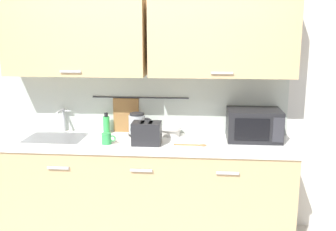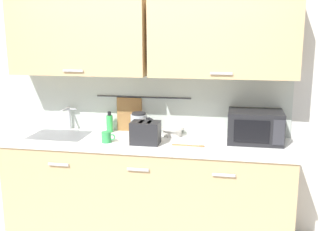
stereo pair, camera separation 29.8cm
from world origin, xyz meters
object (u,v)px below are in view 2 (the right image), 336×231
Objects in this scene: electric_kettle at (139,124)px; dish_soap_bottle at (110,123)px; toaster at (145,133)px; microwave at (255,127)px; wooden_spoon at (192,146)px; mixing_bowl at (172,131)px; mug_near_sink at (107,137)px.

dish_soap_bottle is at bearing 172.26° from electric_kettle.
microwave is at bearing 13.39° from toaster.
toaster reaches higher than wooden_spoon.
electric_kettle is 1.06× the size of mixing_bowl.
microwave is 2.15× the size of mixing_bowl.
dish_soap_bottle is (-1.33, 0.10, -0.05)m from microwave.
dish_soap_bottle is at bearing 158.49° from wooden_spoon.
electric_kettle is 0.30m from dish_soap_bottle.
mixing_bowl is 0.38m from wooden_spoon.
electric_kettle is 0.60m from wooden_spoon.
wooden_spoon is (0.74, 0.01, -0.04)m from mug_near_sink.
electric_kettle reaches higher than mixing_bowl.
mixing_bowl is at bearing 58.31° from toaster.
dish_soap_bottle is 0.77× the size of toaster.
microwave is 0.74m from mixing_bowl.
dish_soap_bottle reaches higher than mixing_bowl.
toaster is (0.34, 0.03, 0.05)m from mug_near_sink.
toaster is at bearing -36.61° from dish_soap_bottle.
electric_kettle reaches higher than dish_soap_bottle.
mug_near_sink is 0.60m from mixing_bowl.
mixing_bowl is 0.34m from toaster.
toaster is at bearing -166.61° from microwave.
mug_near_sink is at bearing -175.57° from toaster.
wooden_spoon is at bearing -1.59° from toaster.
wooden_spoon is (0.40, -0.01, -0.09)m from toaster.
toaster is (0.12, -0.27, -0.01)m from electric_kettle.
wooden_spoon is (0.52, -0.28, -0.10)m from electric_kettle.
electric_kettle is at bearing 151.57° from wooden_spoon.
microwave is 1.80× the size of toaster.
microwave reaches higher than mixing_bowl.
mug_near_sink is 0.47× the size of toaster.
electric_kettle is at bearing -176.63° from mixing_bowl.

